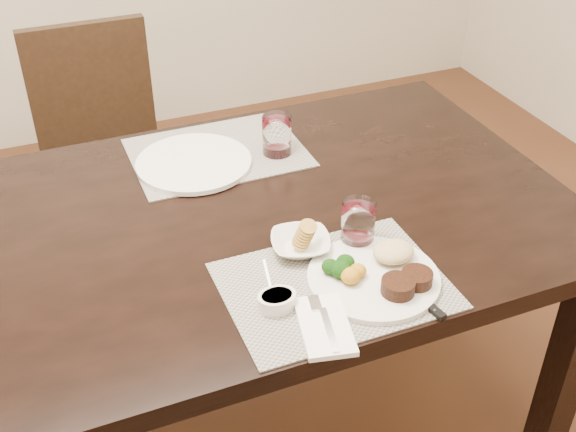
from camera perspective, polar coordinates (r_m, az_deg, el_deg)
name	(u,v)px	position (r m, az deg, el deg)	size (l,w,h in m)	color
dining_table	(165,261)	(1.74, -9.67, -3.51)	(2.00, 1.00, 0.75)	black
chair_far	(103,144)	(2.61, -14.39, 5.56)	(0.42, 0.42, 0.90)	black
placemat_near	(334,285)	(1.52, 3.68, -5.50)	(0.46, 0.34, 0.00)	gray
placemat_far	(218,153)	(1.98, -5.59, 5.00)	(0.46, 0.34, 0.00)	gray
dinner_plate	(380,274)	(1.53, 7.29, -4.54)	(0.28, 0.28, 0.05)	silver
napkin_fork	(324,326)	(1.42, 2.90, -8.65)	(0.13, 0.19, 0.02)	white
steak_knife	(422,298)	(1.50, 10.56, -6.42)	(0.04, 0.21, 0.01)	white
cracker_bowl	(301,243)	(1.60, 1.00, -2.17)	(0.16, 0.16, 0.06)	silver
sauce_ramekin	(277,300)	(1.45, -0.89, -6.65)	(0.08, 0.12, 0.06)	silver
wine_glass_near	(358,225)	(1.61, 5.55, -0.75)	(0.08, 0.08, 0.10)	silver
far_plate	(194,163)	(1.93, -7.45, 4.19)	(0.31, 0.31, 0.01)	silver
wine_glass_far	(277,137)	(1.95, -0.89, 6.26)	(0.08, 0.08, 0.11)	silver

